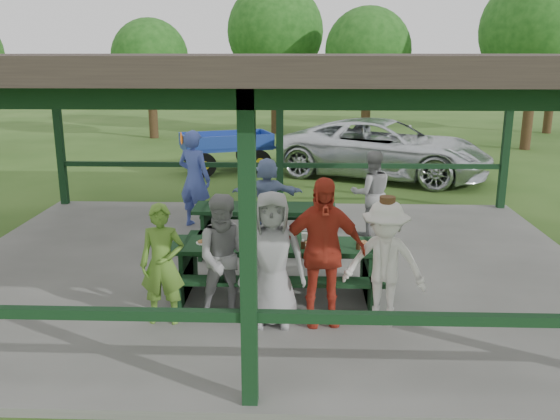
{
  "coord_description": "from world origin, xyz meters",
  "views": [
    {
      "loc": [
        0.47,
        -8.84,
        3.37
      ],
      "look_at": [
        0.16,
        -0.3,
        1.09
      ],
      "focal_mm": 38.0,
      "sensor_mm": 36.0,
      "label": 1
    }
  ],
  "objects_px": {
    "contestant_green": "(162,264)",
    "contestant_grey_left": "(226,258)",
    "contestant_white_fedora": "(384,263)",
    "picnic_table_near": "(276,262)",
    "pickup_truck": "(384,149)",
    "contestant_grey_mid": "(272,259)",
    "picnic_table_far": "(265,223)",
    "spectator_lblue": "(267,195)",
    "contestant_red": "(321,252)",
    "farm_trailer": "(227,151)",
    "spectator_grey": "(371,193)",
    "spectator_blue": "(194,179)"
  },
  "relations": [
    {
      "from": "picnic_table_near",
      "to": "contestant_grey_mid",
      "type": "height_order",
      "value": "contestant_grey_mid"
    },
    {
      "from": "picnic_table_far",
      "to": "spectator_lblue",
      "type": "relative_size",
      "value": 1.67
    },
    {
      "from": "contestant_green",
      "to": "contestant_red",
      "type": "bearing_deg",
      "value": 0.09
    },
    {
      "from": "contestant_grey_left",
      "to": "contestant_red",
      "type": "distance_m",
      "value": 1.17
    },
    {
      "from": "spectator_blue",
      "to": "farm_trailer",
      "type": "distance_m",
      "value": 6.03
    },
    {
      "from": "contestant_green",
      "to": "contestant_red",
      "type": "height_order",
      "value": "contestant_red"
    },
    {
      "from": "picnic_table_near",
      "to": "spectator_grey",
      "type": "height_order",
      "value": "spectator_grey"
    },
    {
      "from": "contestant_green",
      "to": "spectator_grey",
      "type": "xyz_separation_m",
      "value": [
        2.96,
        3.76,
        0.03
      ]
    },
    {
      "from": "picnic_table_near",
      "to": "contestant_grey_left",
      "type": "relative_size",
      "value": 1.77
    },
    {
      "from": "picnic_table_far",
      "to": "contestant_white_fedora",
      "type": "relative_size",
      "value": 1.47
    },
    {
      "from": "contestant_green",
      "to": "contestant_white_fedora",
      "type": "bearing_deg",
      "value": -0.58
    },
    {
      "from": "contestant_grey_mid",
      "to": "contestant_red",
      "type": "bearing_deg",
      "value": 3.37
    },
    {
      "from": "picnic_table_far",
      "to": "contestant_green",
      "type": "xyz_separation_m",
      "value": [
        -1.08,
        -2.87,
        0.29
      ]
    },
    {
      "from": "picnic_table_near",
      "to": "pickup_truck",
      "type": "height_order",
      "value": "pickup_truck"
    },
    {
      "from": "pickup_truck",
      "to": "farm_trailer",
      "type": "distance_m",
      "value": 4.52
    },
    {
      "from": "contestant_grey_mid",
      "to": "spectator_blue",
      "type": "distance_m",
      "value": 4.54
    },
    {
      "from": "contestant_green",
      "to": "contestant_grey_left",
      "type": "height_order",
      "value": "contestant_grey_left"
    },
    {
      "from": "contestant_white_fedora",
      "to": "farm_trailer",
      "type": "bearing_deg",
      "value": 123.85
    },
    {
      "from": "spectator_lblue",
      "to": "pickup_truck",
      "type": "bearing_deg",
      "value": -118.68
    },
    {
      "from": "contestant_green",
      "to": "spectator_grey",
      "type": "relative_size",
      "value": 0.97
    },
    {
      "from": "picnic_table_near",
      "to": "contestant_red",
      "type": "height_order",
      "value": "contestant_red"
    },
    {
      "from": "contestant_grey_left",
      "to": "farm_trailer",
      "type": "height_order",
      "value": "contestant_grey_left"
    },
    {
      "from": "contestant_grey_mid",
      "to": "spectator_lblue",
      "type": "xyz_separation_m",
      "value": [
        -0.28,
        3.83,
        -0.13
      ]
    },
    {
      "from": "contestant_grey_left",
      "to": "contestant_white_fedora",
      "type": "relative_size",
      "value": 1.0
    },
    {
      "from": "spectator_lblue",
      "to": "spectator_grey",
      "type": "xyz_separation_m",
      "value": [
        1.9,
        -0.07,
        0.07
      ]
    },
    {
      "from": "pickup_truck",
      "to": "farm_trailer",
      "type": "bearing_deg",
      "value": 103.51
    },
    {
      "from": "contestant_red",
      "to": "pickup_truck",
      "type": "height_order",
      "value": "contestant_red"
    },
    {
      "from": "picnic_table_near",
      "to": "spectator_grey",
      "type": "distance_m",
      "value": 3.32
    },
    {
      "from": "contestant_grey_left",
      "to": "contestant_red",
      "type": "height_order",
      "value": "contestant_red"
    },
    {
      "from": "contestant_red",
      "to": "farm_trailer",
      "type": "xyz_separation_m",
      "value": [
        -2.44,
        10.17,
        -0.43
      ]
    },
    {
      "from": "contestant_grey_mid",
      "to": "contestant_white_fedora",
      "type": "xyz_separation_m",
      "value": [
        1.37,
        0.05,
        -0.05
      ]
    },
    {
      "from": "contestant_white_fedora",
      "to": "spectator_lblue",
      "type": "relative_size",
      "value": 1.14
    },
    {
      "from": "pickup_truck",
      "to": "farm_trailer",
      "type": "xyz_separation_m",
      "value": [
        -4.46,
        0.72,
        -0.21
      ]
    },
    {
      "from": "picnic_table_far",
      "to": "spectator_grey",
      "type": "xyz_separation_m",
      "value": [
        1.89,
        0.89,
        0.32
      ]
    },
    {
      "from": "contestant_grey_mid",
      "to": "contestant_red",
      "type": "distance_m",
      "value": 0.61
    },
    {
      "from": "spectator_grey",
      "to": "farm_trailer",
      "type": "relative_size",
      "value": 0.46
    },
    {
      "from": "picnic_table_near",
      "to": "pickup_truck",
      "type": "relative_size",
      "value": 0.5
    },
    {
      "from": "contestant_green",
      "to": "contestant_white_fedora",
      "type": "relative_size",
      "value": 0.93
    },
    {
      "from": "contestant_white_fedora",
      "to": "spectator_grey",
      "type": "height_order",
      "value": "contestant_white_fedora"
    },
    {
      "from": "spectator_lblue",
      "to": "spectator_blue",
      "type": "bearing_deg",
      "value": -16.94
    },
    {
      "from": "contestant_green",
      "to": "contestant_white_fedora",
      "type": "height_order",
      "value": "contestant_white_fedora"
    },
    {
      "from": "contestant_red",
      "to": "spectator_blue",
      "type": "xyz_separation_m",
      "value": [
        -2.29,
        4.16,
        0.01
      ]
    },
    {
      "from": "picnic_table_near",
      "to": "contestant_green",
      "type": "xyz_separation_m",
      "value": [
        -1.36,
        -0.87,
        0.28
      ]
    },
    {
      "from": "contestant_white_fedora",
      "to": "contestant_grey_left",
      "type": "bearing_deg",
      "value": -165.15
    },
    {
      "from": "contestant_green",
      "to": "pickup_truck",
      "type": "relative_size",
      "value": 0.26
    },
    {
      "from": "contestant_grey_mid",
      "to": "spectator_blue",
      "type": "xyz_separation_m",
      "value": [
        -1.69,
        4.21,
        0.09
      ]
    },
    {
      "from": "contestant_green",
      "to": "contestant_grey_mid",
      "type": "relative_size",
      "value": 0.9
    },
    {
      "from": "spectator_lblue",
      "to": "spectator_grey",
      "type": "bearing_deg",
      "value": 176.31
    },
    {
      "from": "contestant_grey_left",
      "to": "contestant_white_fedora",
      "type": "distance_m",
      "value": 1.94
    },
    {
      "from": "contestant_grey_mid",
      "to": "contestant_red",
      "type": "relative_size",
      "value": 0.91
    }
  ]
}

